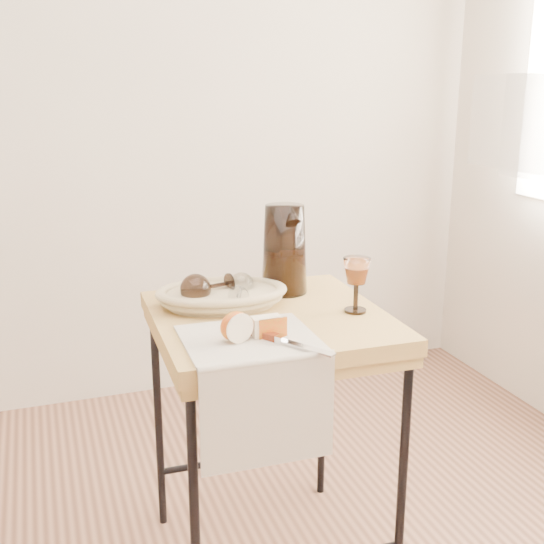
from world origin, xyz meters
name	(u,v)px	position (x,y,z in m)	size (l,w,h in m)	color
wall_back	(67,84)	(0.00, 1.80, 1.35)	(3.60, 0.00, 2.70)	beige
side_table	(270,442)	(0.40, 0.54, 0.38)	(0.60, 0.60, 0.77)	olive
tea_towel	(250,339)	(0.29, 0.37, 0.77)	(0.31, 0.28, 0.01)	silver
bread_basket	(222,297)	(0.30, 0.65, 0.79)	(0.32, 0.22, 0.05)	#A28559
goblet_lying_a	(210,287)	(0.27, 0.66, 0.82)	(0.14, 0.08, 0.08)	#342117
goblet_lying_b	(240,290)	(0.35, 0.63, 0.81)	(0.12, 0.07, 0.07)	white
pitcher	(284,249)	(0.51, 0.71, 0.90)	(0.17, 0.25, 0.30)	black
wine_goblet	(356,285)	(0.62, 0.48, 0.84)	(0.07, 0.07, 0.15)	white
apple_half	(235,326)	(0.26, 0.37, 0.81)	(0.08, 0.04, 0.07)	red
apple_wedge	(266,326)	(0.34, 0.38, 0.80)	(0.07, 0.04, 0.05)	#FFE6C0
table_knife	(284,339)	(0.36, 0.31, 0.78)	(0.25, 0.03, 0.02)	silver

